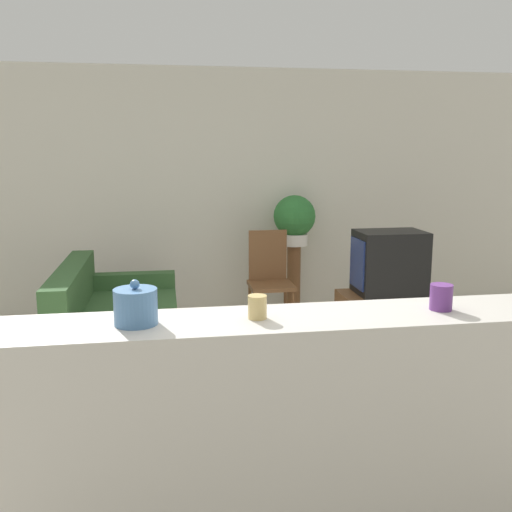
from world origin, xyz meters
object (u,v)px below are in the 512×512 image
at_px(television, 389,262).
at_px(wooden_chair, 270,275).
at_px(couch, 115,328).
at_px(potted_plant, 294,218).
at_px(decorative_bowl, 136,306).

bearing_deg(television, wooden_chair, 143.04).
height_order(couch, television, television).
bearing_deg(couch, television, 1.19).
relative_size(potted_plant, decorative_bowl, 2.84).
bearing_deg(wooden_chair, television, -36.96).
height_order(couch, decorative_bowl, decorative_bowl).
bearing_deg(couch, decorative_bowl, -82.70).
distance_m(couch, potted_plant, 2.39).
bearing_deg(wooden_chair, decorative_bowl, -110.17).
xyz_separation_m(couch, wooden_chair, (1.50, 0.79, 0.24)).
relative_size(couch, television, 2.64).
relative_size(couch, decorative_bowl, 8.47).
xyz_separation_m(wooden_chair, potted_plant, (0.37, 0.49, 0.52)).
height_order(potted_plant, decorative_bowl, potted_plant).
height_order(couch, wooden_chair, wooden_chair).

